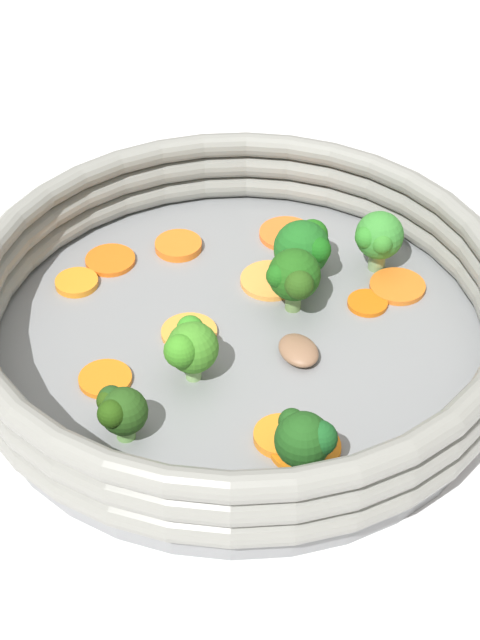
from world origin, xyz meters
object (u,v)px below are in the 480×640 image
skillet (240,346)px  mushroom_piece_0 (299,350)px  carrot_slice_7 (287,234)px  carrot_slice_8 (281,436)px  carrot_slice_1 (397,286)px  broccoli_floret_1 (304,247)px  carrot_slice_10 (271,280)px  broccoli_floret_0 (120,410)px  carrot_slice_9 (77,282)px  carrot_slice_5 (105,379)px  carrot_slice_4 (371,307)px  carrot_slice_0 (178,246)px  broccoli_floret_4 (293,276)px  broccoli_floret_2 (306,439)px  carrot_slice_2 (110,260)px  broccoli_floret_5 (190,347)px  carrot_slice_6 (189,332)px  carrot_slice_3 (304,447)px  broccoli_floret_3 (378,237)px

skillet → mushroom_piece_0: bearing=132.4°
carrot_slice_7 → carrot_slice_8: 0.21m
carrot_slice_1 → broccoli_floret_1: (0.06, -0.04, 0.02)m
carrot_slice_10 → broccoli_floret_0: (0.14, 0.11, 0.02)m
skillet → carrot_slice_9: bearing=-46.6°
broccoli_floret_1 → carrot_slice_5: bearing=19.0°
carrot_slice_4 → carrot_slice_5: (0.19, 0.00, 0.00)m
carrot_slice_8 → carrot_slice_0: bearing=-90.8°
broccoli_floret_1 → broccoli_floret_4: broccoli_floret_4 is taller
carrot_slice_10 → broccoli_floret_2: bearing=74.3°
carrot_slice_2 → broccoli_floret_5: (-0.02, 0.14, 0.02)m
carrot_slice_6 → carrot_slice_1: bearing=177.9°
carrot_slice_0 → carrot_slice_4: bearing=132.0°
broccoli_floret_0 → carrot_slice_10: bearing=-142.7°
carrot_slice_2 → carrot_slice_10: same height
carrot_slice_5 → broccoli_floret_0: (0.00, 0.05, 0.02)m
carrot_slice_2 → carrot_slice_8: (-0.05, 0.21, 0.00)m
carrot_slice_9 → broccoli_floret_5: bearing=110.7°
carrot_slice_2 → broccoli_floret_5: 0.14m
carrot_slice_7 → mushroom_piece_0: (0.04, 0.13, 0.00)m
carrot_slice_2 → carrot_slice_3: size_ratio=0.84×
carrot_slice_0 → carrot_slice_3: size_ratio=0.80×
carrot_slice_3 → carrot_slice_5: 0.14m
skillet → carrot_slice_3: carrot_slice_3 is taller
carrot_slice_0 → carrot_slice_4: (-0.10, 0.11, -0.00)m
carrot_slice_1 → broccoli_floret_1: broccoli_floret_1 is taller
broccoli_floret_4 → broccoli_floret_2: bearing=69.8°
carrot_slice_5 → carrot_slice_6: size_ratio=0.91×
broccoli_floret_1 → broccoli_floret_3: 0.05m
broccoli_floret_0 → broccoli_floret_2: broccoli_floret_2 is taller
carrot_slice_2 → broccoli_floret_5: bearing=96.5°
broccoli_floret_1 → mushroom_piece_0: (0.04, 0.08, -0.02)m
broccoli_floret_3 → mushroom_piece_0: broccoli_floret_3 is taller
carrot_slice_10 → broccoli_floret_2: 0.18m
carrot_slice_2 → carrot_slice_4: 0.19m
carrot_slice_1 → carrot_slice_4: bearing=26.3°
broccoli_floret_5 → mushroom_piece_0: broccoli_floret_5 is taller
carrot_slice_4 → carrot_slice_9: 0.21m
carrot_slice_3 → broccoli_floret_2: size_ratio=1.06×
carrot_slice_0 → carrot_slice_10: bearing=128.2°
carrot_slice_8 → carrot_slice_10: carrot_slice_8 is taller
carrot_slice_10 → carrot_slice_0: bearing=-51.8°
broccoli_floret_0 → broccoli_floret_4: size_ratio=0.76×
skillet → broccoli_floret_1: broccoli_floret_1 is taller
broccoli_floret_4 → broccoli_floret_5: (0.09, 0.04, -0.00)m
carrot_slice_8 → carrot_slice_2: bearing=-76.7°
broccoli_floret_3 → broccoli_floret_5: (0.16, 0.06, -0.00)m
carrot_slice_3 → carrot_slice_9: bearing=-66.5°
carrot_slice_1 → broccoli_floret_4: broccoli_floret_4 is taller
skillet → carrot_slice_8: size_ratio=10.13×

